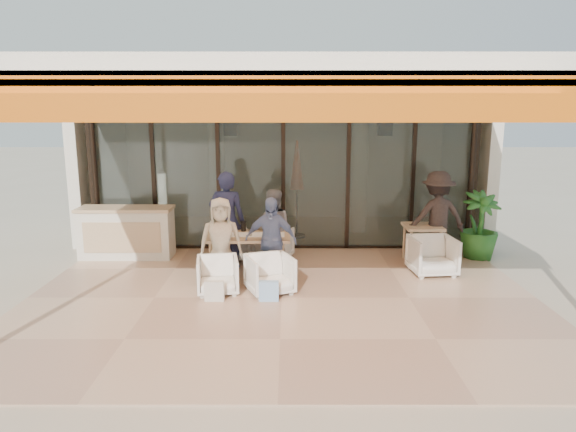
# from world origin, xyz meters

# --- Properties ---
(ground) EXTENTS (70.00, 70.00, 0.00)m
(ground) POSITION_xyz_m (0.00, 0.00, 0.00)
(ground) COLOR #C6B293
(ground) RESTS_ON ground
(terrace_floor) EXTENTS (8.00, 6.00, 0.01)m
(terrace_floor) POSITION_xyz_m (0.00, 0.00, 0.01)
(terrace_floor) COLOR tan
(terrace_floor) RESTS_ON ground
(terrace_structure) EXTENTS (8.00, 6.00, 3.40)m
(terrace_structure) POSITION_xyz_m (0.00, -0.26, 3.25)
(terrace_structure) COLOR silver
(terrace_structure) RESTS_ON ground
(glass_storefront) EXTENTS (8.08, 0.10, 3.20)m
(glass_storefront) POSITION_xyz_m (0.00, 3.00, 1.60)
(glass_storefront) COLOR #9EADA3
(glass_storefront) RESTS_ON ground
(interior_block) EXTENTS (9.05, 3.62, 3.52)m
(interior_block) POSITION_xyz_m (0.01, 5.31, 2.23)
(interior_block) COLOR silver
(interior_block) RESTS_ON ground
(host_counter) EXTENTS (1.85, 0.65, 1.04)m
(host_counter) POSITION_xyz_m (-3.12, 2.30, 0.53)
(host_counter) COLOR silver
(host_counter) RESTS_ON ground
(dining_table) EXTENTS (1.50, 0.90, 0.93)m
(dining_table) POSITION_xyz_m (-0.62, 1.22, 0.69)
(dining_table) COLOR tan
(dining_table) RESTS_ON ground
(chair_far_left) EXTENTS (0.81, 0.78, 0.71)m
(chair_far_left) POSITION_xyz_m (-1.03, 2.16, 0.35)
(chair_far_left) COLOR silver
(chair_far_left) RESTS_ON ground
(chair_far_right) EXTENTS (0.84, 0.81, 0.71)m
(chair_far_right) POSITION_xyz_m (-0.19, 2.16, 0.35)
(chair_far_right) COLOR silver
(chair_far_right) RESTS_ON ground
(chair_near_left) EXTENTS (0.73, 0.70, 0.67)m
(chair_near_left) POSITION_xyz_m (-1.03, 0.26, 0.33)
(chair_near_left) COLOR silver
(chair_near_left) RESTS_ON ground
(chair_near_right) EXTENTS (0.87, 0.84, 0.70)m
(chair_near_right) POSITION_xyz_m (-0.19, 0.26, 0.35)
(chair_near_right) COLOR silver
(chair_near_right) RESTS_ON ground
(diner_navy) EXTENTS (0.70, 0.49, 1.83)m
(diner_navy) POSITION_xyz_m (-1.03, 1.66, 0.91)
(diner_navy) COLOR #1B203D
(diner_navy) RESTS_ON ground
(diner_grey) EXTENTS (0.75, 0.59, 1.50)m
(diner_grey) POSITION_xyz_m (-0.19, 1.66, 0.75)
(diner_grey) COLOR #5C5C60
(diner_grey) RESTS_ON ground
(diner_cream) EXTENTS (0.79, 0.58, 1.49)m
(diner_cream) POSITION_xyz_m (-1.03, 0.76, 0.74)
(diner_cream) COLOR beige
(diner_cream) RESTS_ON ground
(diner_periwinkle) EXTENTS (0.91, 0.46, 1.50)m
(diner_periwinkle) POSITION_xyz_m (-0.19, 0.76, 0.75)
(diner_periwinkle) COLOR #6A83B1
(diner_periwinkle) RESTS_ON ground
(tote_bag_cream) EXTENTS (0.30, 0.10, 0.34)m
(tote_bag_cream) POSITION_xyz_m (-1.03, -0.14, 0.17)
(tote_bag_cream) COLOR silver
(tote_bag_cream) RESTS_ON ground
(tote_bag_blue) EXTENTS (0.30, 0.10, 0.34)m
(tote_bag_blue) POSITION_xyz_m (-0.19, -0.14, 0.17)
(tote_bag_blue) COLOR #99BFD8
(tote_bag_blue) RESTS_ON ground
(side_table) EXTENTS (0.70, 0.70, 0.74)m
(side_table) POSITION_xyz_m (2.69, 1.98, 0.64)
(side_table) COLOR tan
(side_table) RESTS_ON ground
(side_chair) EXTENTS (0.82, 0.78, 0.78)m
(side_chair) POSITION_xyz_m (2.69, 1.23, 0.39)
(side_chair) COLOR silver
(side_chair) RESTS_ON ground
(standing_woman) EXTENTS (1.24, 0.83, 1.78)m
(standing_woman) POSITION_xyz_m (2.98, 2.07, 0.89)
(standing_woman) COLOR black
(standing_woman) RESTS_ON ground
(potted_palm) EXTENTS (0.87, 0.87, 1.36)m
(potted_palm) POSITION_xyz_m (3.89, 2.27, 0.68)
(potted_palm) COLOR #1E5919
(potted_palm) RESTS_ON ground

